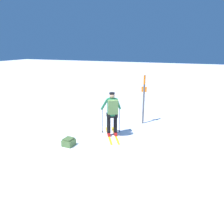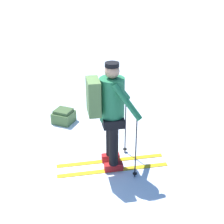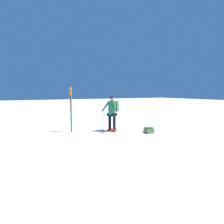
# 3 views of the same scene
# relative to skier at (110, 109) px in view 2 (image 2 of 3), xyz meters

# --- Properties ---
(ground_plane) EXTENTS (80.00, 80.00, 0.00)m
(ground_plane) POSITION_rel_skier_xyz_m (-0.39, 0.77, -1.05)
(ground_plane) COLOR white
(skier) EXTENTS (1.21, 1.77, 1.78)m
(skier) POSITION_rel_skier_xyz_m (0.00, 0.00, 0.00)
(skier) COLOR gold
(skier) RESTS_ON ground_plane
(dropped_backpack) EXTENTS (0.41, 0.42, 0.29)m
(dropped_backpack) POSITION_rel_skier_xyz_m (1.15, 1.42, -0.91)
(dropped_backpack) COLOR #4C6B38
(dropped_backpack) RESTS_ON ground_plane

